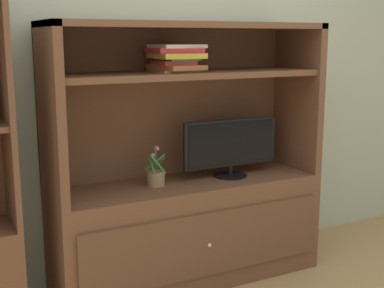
{
  "coord_description": "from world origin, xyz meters",
  "views": [
    {
      "loc": [
        -1.46,
        -2.45,
        1.54
      ],
      "look_at": [
        0.0,
        0.35,
        0.9
      ],
      "focal_mm": 49.37,
      "sensor_mm": 36.0,
      "label": 1
    }
  ],
  "objects_px": {
    "media_console": "(188,202)",
    "tv_monitor": "(231,146)",
    "magazine_stack": "(175,58)",
    "potted_plant": "(156,177)"
  },
  "relations": [
    {
      "from": "media_console",
      "to": "tv_monitor",
      "type": "height_order",
      "value": "media_console"
    },
    {
      "from": "magazine_stack",
      "to": "tv_monitor",
      "type": "bearing_deg",
      "value": -2.09
    },
    {
      "from": "tv_monitor",
      "to": "potted_plant",
      "type": "xyz_separation_m",
      "value": [
        -0.52,
        0.02,
        -0.15
      ]
    },
    {
      "from": "media_console",
      "to": "magazine_stack",
      "type": "bearing_deg",
      "value": -177.1
    },
    {
      "from": "media_console",
      "to": "magazine_stack",
      "type": "xyz_separation_m",
      "value": [
        -0.08,
        -0.0,
        0.91
      ]
    },
    {
      "from": "tv_monitor",
      "to": "magazine_stack",
      "type": "xyz_separation_m",
      "value": [
        -0.39,
        0.01,
        0.57
      ]
    },
    {
      "from": "magazine_stack",
      "to": "potted_plant",
      "type": "bearing_deg",
      "value": 176.87
    },
    {
      "from": "tv_monitor",
      "to": "potted_plant",
      "type": "height_order",
      "value": "tv_monitor"
    },
    {
      "from": "media_console",
      "to": "potted_plant",
      "type": "bearing_deg",
      "value": 179.22
    },
    {
      "from": "media_console",
      "to": "potted_plant",
      "type": "distance_m",
      "value": 0.29
    }
  ]
}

